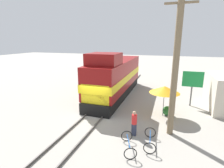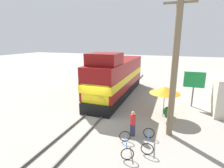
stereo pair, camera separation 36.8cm
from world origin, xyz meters
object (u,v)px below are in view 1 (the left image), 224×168
utility_pole (176,64)px  locomotive (115,77)px  vendor_umbrella (165,89)px  bicycle_spare (128,144)px  bicycle (150,140)px  billboard_sign (193,81)px  person_bystander (134,122)px

utility_pole → locomotive: bearing=131.9°
vendor_umbrella → bicycle_spare: (-1.64, -5.39, -1.86)m
vendor_umbrella → bicycle_spare: size_ratio=1.32×
utility_pole → vendor_umbrella: (-0.57, 2.77, -2.40)m
bicycle_spare → bicycle: bearing=17.0°
locomotive → utility_pole: 9.04m
utility_pole → bicycle: utility_pole is taller
utility_pole → bicycle_spare: bearing=-130.1°
bicycle → vendor_umbrella: bearing=78.0°
vendor_umbrella → billboard_sign: billboard_sign is taller
person_bystander → utility_pole: bearing=24.2°
vendor_umbrella → person_bystander: 4.31m
locomotive → person_bystander: 8.36m
billboard_sign → person_bystander: 8.09m
person_bystander → billboard_sign: bearing=60.0°
vendor_umbrella → bicycle: 4.95m
vendor_umbrella → billboard_sign: 3.91m
utility_pole → billboard_sign: (1.77, 5.91, -2.26)m
utility_pole → person_bystander: 4.43m
utility_pole → billboard_sign: bearing=73.3°
bicycle → bicycle_spare: size_ratio=0.96×
locomotive → bicycle_spare: 9.92m
billboard_sign → locomotive: bearing=175.8°
locomotive → billboard_sign: locomotive is taller
utility_pole → bicycle: 4.75m
bicycle → bicycle_spare: bearing=-148.4°
bicycle_spare → person_bystander: bearing=70.4°
billboard_sign → bicycle_spare: bearing=-115.0°
billboard_sign → bicycle_spare: size_ratio=1.73×
billboard_sign → bicycle: billboard_sign is taller
billboard_sign → bicycle_spare: (-3.97, -8.52, -2.00)m
utility_pole → person_bystander: size_ratio=5.43×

